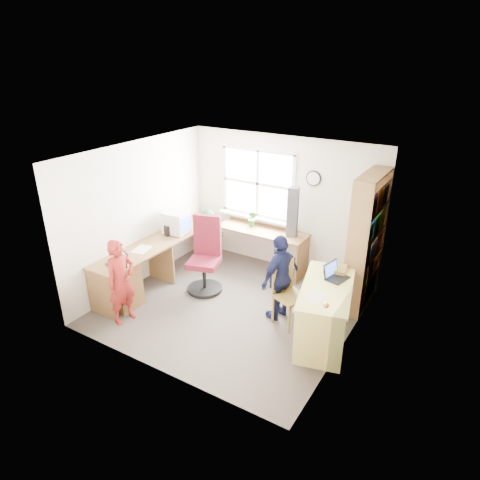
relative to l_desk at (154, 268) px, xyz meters
The scene contains 19 objects.
room 1.57m from the l_desk, 16.12° to the left, with size 3.64×3.44×2.44m.
l_desk is the anchor object (origin of this frame).
right_desk 2.83m from the l_desk, ahead, with size 0.97×1.52×0.81m.
bookshelf 3.35m from the l_desk, 26.43° to the left, with size 0.30×1.02×2.10m.
swivel_chair 0.84m from the l_desk, 41.83° to the left, with size 0.73×0.73×1.25m.
wooden_chair 2.23m from the l_desk, 10.19° to the left, with size 0.53×0.53×0.94m.
crt_monitor 0.95m from the l_desk, 100.93° to the left, with size 0.42×0.38×0.39m.
laptop_left 0.71m from the l_desk, 98.83° to the right, with size 0.39×0.36×0.22m.
laptop_right 2.89m from the l_desk, 11.50° to the left, with size 0.32×0.36×0.22m.
speaker_a 0.76m from the l_desk, 108.38° to the left, with size 0.12×0.12×0.18m.
speaker_b 1.25m from the l_desk, 100.03° to the left, with size 0.10×0.10×0.20m.
cd_tower 2.48m from the l_desk, 47.11° to the left, with size 0.20×0.19×0.87m.
game_box 2.88m from the l_desk, 15.86° to the left, with size 0.35×0.35×0.06m.
paper_a 0.36m from the l_desk, behind, with size 0.30×0.37×0.00m.
paper_b 2.80m from the l_desk, ahead, with size 0.22×0.31×0.00m.
potted_plant 1.98m from the l_desk, 64.36° to the left, with size 0.17×0.13×0.30m, color #2B6528.
person_red 0.86m from the l_desk, 80.27° to the right, with size 0.47×0.31×1.28m, color maroon.
person_green 1.28m from the l_desk, 79.14° to the left, with size 0.54×0.42×1.11m, color #2B6B39.
person_navy 2.11m from the l_desk, 12.29° to the left, with size 0.78×0.32×1.32m, color #111638.
Camera 1 is at (3.08, -4.80, 3.66)m, focal length 32.00 mm.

